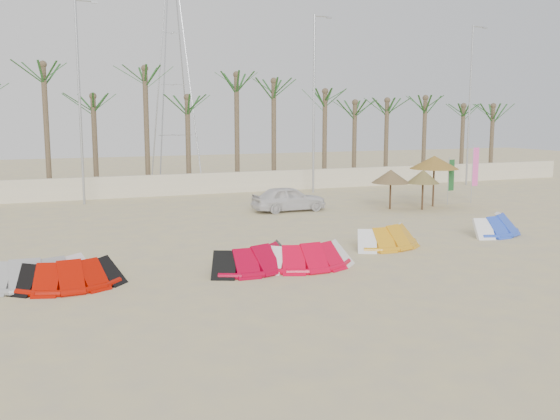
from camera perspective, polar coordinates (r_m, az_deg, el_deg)
name	(u,v)px	position (r m, az deg, el deg)	size (l,w,h in m)	color
ground	(356,281)	(18.72, 7.00, -6.50)	(120.00, 120.00, 0.00)	#D5C17D
boundary_wall	(182,184)	(39.00, -8.93, 2.32)	(60.00, 0.30, 1.30)	beige
palm_line	(185,90)	(40.42, -8.69, 10.78)	(52.00, 4.00, 7.70)	brown
lamp_b	(80,99)	(35.87, -17.80, 9.67)	(1.25, 0.14, 11.00)	#A5A8AD
lamp_c	(314,101)	(39.55, 3.16, 9.93)	(1.25, 0.14, 11.00)	#A5A8AD
lamp_d	(470,102)	(45.98, 16.99, 9.39)	(1.25, 0.14, 11.00)	#A5A8AD
pylon	(177,184)	(45.11, -9.44, 2.32)	(3.00, 3.00, 14.00)	#A5A8AD
kite_grey	(26,269)	(19.71, -22.21, -5.05)	(3.74, 1.64, 0.90)	gray
kite_red_left	(68,272)	(18.96, -18.81, -5.41)	(3.12, 1.69, 0.90)	#A30B00
kite_red_mid	(253,256)	(20.00, -2.47, -4.23)	(3.57, 2.39, 0.90)	#A7001F
kite_red_right	(304,254)	(20.32, 2.20, -4.02)	(3.24, 1.61, 0.90)	red
kite_orange	(385,235)	(23.76, 9.60, -2.28)	(3.35, 2.23, 0.90)	orange
kite_blue	(492,223)	(27.46, 18.80, -1.16)	(3.52, 2.59, 0.90)	blue
parasol_left	(391,176)	(33.03, 10.09, 3.04)	(2.02, 2.02, 2.08)	#4C331E
parasol_mid	(423,177)	(33.14, 12.96, 2.99)	(1.71, 1.71, 2.09)	#4C331E
parasol_right	(434,162)	(34.45, 13.93, 4.25)	(2.62, 2.62, 2.74)	#4C331E
flag_pink	(475,168)	(36.43, 17.39, 3.65)	(0.45, 0.05, 3.29)	#A5A8AD
flag_green	(451,177)	(35.41, 15.37, 2.96)	(0.45, 0.09, 2.63)	#A5A8AD
car	(289,199)	(31.95, 0.81, 1.05)	(1.53, 3.81, 1.30)	silver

